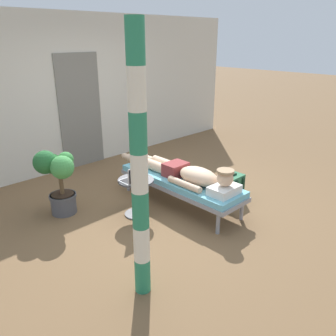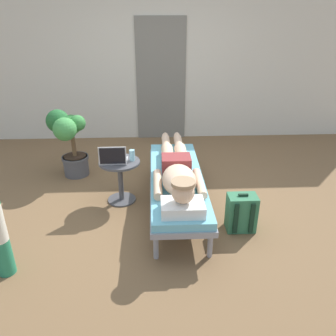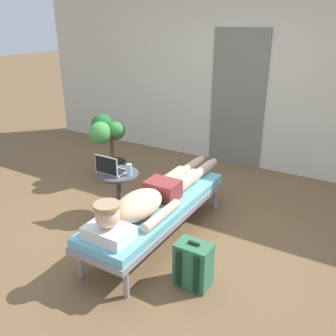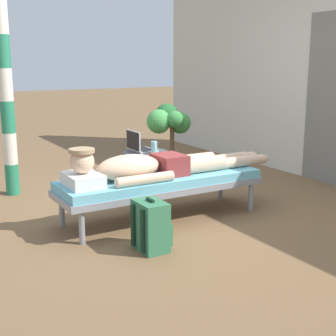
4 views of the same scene
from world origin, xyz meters
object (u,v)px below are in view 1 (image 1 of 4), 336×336
Objects in this scene: person_reclining at (186,173)px; side_table at (136,191)px; laptop at (135,178)px; lounge_chair at (180,182)px; drink_glass at (143,171)px; potted_plant at (57,176)px; porch_post at (139,173)px; backpack at (233,188)px.

person_reclining is 0.74m from side_table.
side_table is 0.24m from laptop.
laptop is (-0.06, -0.05, 0.23)m from side_table.
laptop reaches higher than side_table.
drink_glass is (-0.51, 0.21, 0.24)m from lounge_chair.
potted_plant reaches higher than drink_glass.
porch_post is at bearing -126.55° from laptop.
side_table is at bearing -171.98° from drink_glass.
porch_post is (-0.86, -1.16, 0.64)m from laptop.
drink_glass reaches higher than side_table.
potted_plant is at bearing 135.06° from side_table.
drink_glass is at bearing 157.57° from lounge_chair.
porch_post is at bearing -127.22° from side_table.
person_reclining is 0.89× the size of porch_post.
porch_post is (-2.23, -0.56, 1.03)m from backpack.
person_reclining is at bearing 30.19° from porch_post.
backpack is 0.17× the size of porch_post.
drink_glass is at bearing 148.28° from person_reclining.
person_reclining is 0.60m from drink_glass.
laptop is (-0.72, 0.24, 0.06)m from person_reclining.
side_table is 1.47m from backpack.
potted_plant is at bearing 143.61° from person_reclining.
potted_plant reaches higher than side_table.
laptop is (-0.72, 0.14, 0.24)m from lounge_chair.
lounge_chair is at bearing 32.94° from porch_post.
porch_post reaches higher than laptop.
laptop is 1.58m from porch_post.
drink_glass is 0.14× the size of potted_plant.
backpack is (0.65, -0.36, -0.32)m from person_reclining.
backpack is at bearing -34.16° from potted_plant.
laptop is 0.22m from drink_glass.
porch_post is (-1.07, -1.23, 0.63)m from drink_glass.
laptop reaches higher than drink_glass.
side_table is (-0.66, 0.19, 0.01)m from lounge_chair.
potted_plant is 0.38× the size of porch_post.
side_table is 0.21× the size of porch_post.
laptop reaches higher than lounge_chair.
lounge_chair is 0.81m from backpack.
backpack is at bearing -26.49° from side_table.
lounge_chair is at bearing -16.00° from side_table.
backpack is at bearing 14.13° from porch_post.
porch_post reaches higher than lounge_chair.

